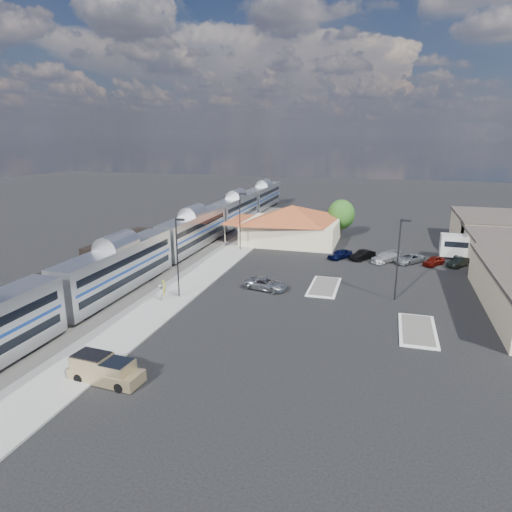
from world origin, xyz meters
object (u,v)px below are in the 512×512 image
(pickup_truck, at_px, (106,370))
(coach_bus, at_px, (481,247))
(station_depot, at_px, (292,224))
(suv, at_px, (266,284))

(pickup_truck, height_order, coach_bus, coach_bus)
(station_depot, distance_m, pickup_truck, 47.84)
(station_depot, height_order, pickup_truck, station_depot)
(pickup_truck, xyz_separation_m, suv, (6.05, 22.97, -0.19))
(station_depot, relative_size, suv, 3.55)
(coach_bus, bearing_deg, pickup_truck, 144.59)
(pickup_truck, bearing_deg, coach_bus, -31.80)
(station_depot, xyz_separation_m, coach_bus, (28.45, -3.84, -1.11))
(station_depot, relative_size, coach_bus, 1.67)
(pickup_truck, bearing_deg, station_depot, -0.03)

